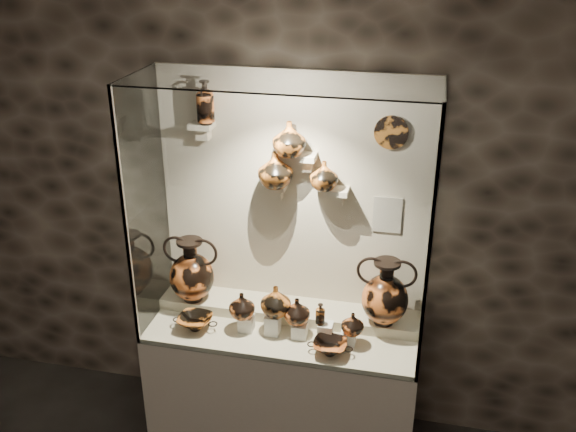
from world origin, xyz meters
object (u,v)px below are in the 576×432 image
object	(u,v)px
jug_c	(297,311)
lekythos_small	(320,313)
kylix_right	(330,346)
ovoid_vase_c	(324,175)
amphora_right	(385,292)
jug_a	(242,305)
amphora_left	(192,270)
kylix_left	(195,321)
lekythos_tall	(205,100)
jug_b	(276,301)
jug_e	(353,324)
ovoid_vase_a	(275,169)
ovoid_vase_b	(289,139)

from	to	relation	value
jug_c	lekythos_small	world-z (taller)	lekythos_small
kylix_right	ovoid_vase_c	size ratio (longest dim) A/B	1.47
amphora_right	jug_a	bearing A→B (deg)	-174.80
amphora_left	kylix_left	size ratio (longest dim) A/B	1.58
amphora_left	lekythos_tall	size ratio (longest dim) A/B	1.52
jug_c	kylix_left	distance (m)	0.65
jug_b	jug_e	world-z (taller)	jug_b
jug_e	ovoid_vase_c	size ratio (longest dim) A/B	0.81
jug_b	lekythos_tall	size ratio (longest dim) A/B	0.68
kylix_left	lekythos_tall	distance (m)	1.37
amphora_right	kylix_left	distance (m)	1.20
jug_a	kylix_left	distance (m)	0.33
jug_b	amphora_left	bearing A→B (deg)	178.46
kylix_left	kylix_right	world-z (taller)	kylix_left
amphora_left	ovoid_vase_c	bearing A→B (deg)	20.84
jug_e	ovoid_vase_a	size ratio (longest dim) A/B	0.65
jug_c	amphora_right	bearing A→B (deg)	15.99
jug_c	ovoid_vase_a	xyz separation A→B (m)	(-0.18, 0.22, 0.82)
lekythos_tall	jug_c	bearing A→B (deg)	-22.00
lekythos_small	ovoid_vase_b	bearing A→B (deg)	109.83
lekythos_tall	amphora_left	bearing A→B (deg)	-138.75
lekythos_tall	amphora_right	bearing A→B (deg)	-4.60
amphora_right	jug_b	xyz separation A→B (m)	(-0.65, -0.15, -0.06)
amphora_left	lekythos_small	xyz separation A→B (m)	(0.88, -0.18, -0.09)
jug_a	kylix_left	xyz separation A→B (m)	(-0.29, -0.05, -0.13)
lekythos_small	kylix_right	bearing A→B (deg)	-80.16
jug_a	lekythos_small	size ratio (longest dim) A/B	1.07
kylix_right	jug_c	bearing A→B (deg)	144.71
jug_e	amphora_right	bearing A→B (deg)	30.55
lekythos_small	kylix_left	distance (m)	0.80
amphora_right	lekythos_tall	world-z (taller)	lekythos_tall
ovoid_vase_c	jug_b	bearing A→B (deg)	-149.36
lekythos_tall	jug_e	bearing A→B (deg)	-15.87
kylix_right	ovoid_vase_b	size ratio (longest dim) A/B	1.25
kylix_left	ovoid_vase_c	distance (m)	1.22
jug_a	ovoid_vase_b	size ratio (longest dim) A/B	0.82
jug_c	ovoid_vase_c	world-z (taller)	ovoid_vase_c
lekythos_small	ovoid_vase_a	world-z (taller)	ovoid_vase_a
amphora_right	kylix_left	world-z (taller)	amphora_right
kylix_left	jug_c	bearing A→B (deg)	27.83
ovoid_vase_c	ovoid_vase_b	bearing A→B (deg)	169.48
kylix_left	ovoid_vase_c	size ratio (longest dim) A/B	1.57
jug_e	ovoid_vase_a	xyz separation A→B (m)	(-0.53, 0.25, 0.85)
amphora_left	jug_e	xyz separation A→B (m)	(1.07, -0.18, -0.14)
jug_a	ovoid_vase_b	xyz separation A→B (m)	(0.24, 0.26, 1.01)
jug_a	jug_e	distance (m)	0.69
jug_c	ovoid_vase_a	distance (m)	0.87
kylix_left	ovoid_vase_c	xyz separation A→B (m)	(0.74, 0.32, 0.92)
ovoid_vase_a	ovoid_vase_c	size ratio (longest dim) A/B	1.24
amphora_left	jug_c	size ratio (longest dim) A/B	2.59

